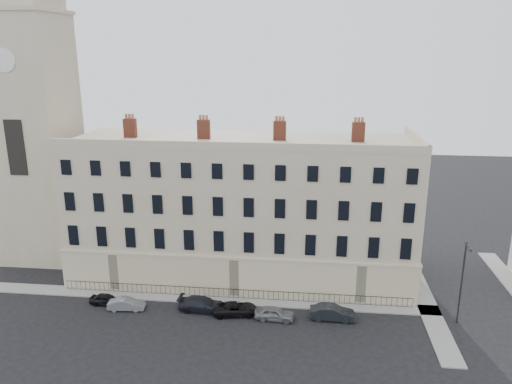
% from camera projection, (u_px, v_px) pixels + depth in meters
% --- Properties ---
extents(ground, '(160.00, 160.00, 0.00)m').
position_uv_depth(ground, '(291.00, 331.00, 44.28)').
color(ground, black).
rests_on(ground, ground).
extents(terrace, '(36.22, 12.22, 17.00)m').
position_uv_depth(terrace, '(242.00, 208.00, 54.25)').
color(terrace, '#C1AE8F').
rests_on(terrace, ground).
extents(church_tower, '(8.00, 8.13, 44.00)m').
position_uv_depth(church_tower, '(31.00, 100.00, 55.62)').
color(church_tower, '#C1AE8F').
rests_on(church_tower, ground).
extents(pavement_terrace, '(48.00, 2.00, 0.12)m').
position_uv_depth(pavement_terrace, '(194.00, 298.00, 50.09)').
color(pavement_terrace, gray).
rests_on(pavement_terrace, ground).
extents(pavement_east_return, '(2.00, 24.00, 0.12)m').
position_uv_depth(pavement_east_return, '(423.00, 296.00, 50.52)').
color(pavement_east_return, gray).
rests_on(pavement_east_return, ground).
extents(railings, '(35.00, 0.04, 0.96)m').
position_uv_depth(railings, '(234.00, 294.00, 49.91)').
color(railings, black).
rests_on(railings, ground).
extents(car_a, '(3.27, 1.44, 1.10)m').
position_uv_depth(car_a, '(106.00, 299.00, 48.77)').
color(car_a, black).
rests_on(car_a, ground).
extents(car_b, '(3.61, 1.56, 1.15)m').
position_uv_depth(car_b, '(127.00, 304.00, 47.82)').
color(car_b, slate).
rests_on(car_b, ground).
extents(car_c, '(4.77, 2.20, 1.35)m').
position_uv_depth(car_c, '(203.00, 304.00, 47.59)').
color(car_c, black).
rests_on(car_c, ground).
extents(car_d, '(4.51, 2.64, 1.18)m').
position_uv_depth(car_d, '(235.00, 309.00, 46.96)').
color(car_d, black).
rests_on(car_d, ground).
extents(car_e, '(3.78, 1.71, 1.26)m').
position_uv_depth(car_e, '(275.00, 313.00, 46.04)').
color(car_e, slate).
rests_on(car_e, ground).
extents(car_f, '(4.22, 1.56, 1.38)m').
position_uv_depth(car_f, '(332.00, 313.00, 46.04)').
color(car_f, black).
rests_on(car_f, ground).
extents(streetlamp, '(0.31, 1.72, 7.94)m').
position_uv_depth(streetlamp, '(462.00, 280.00, 44.28)').
color(streetlamp, '#2B2C30').
rests_on(streetlamp, ground).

